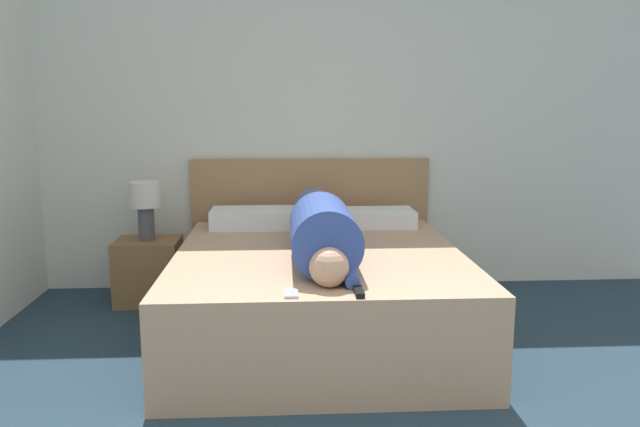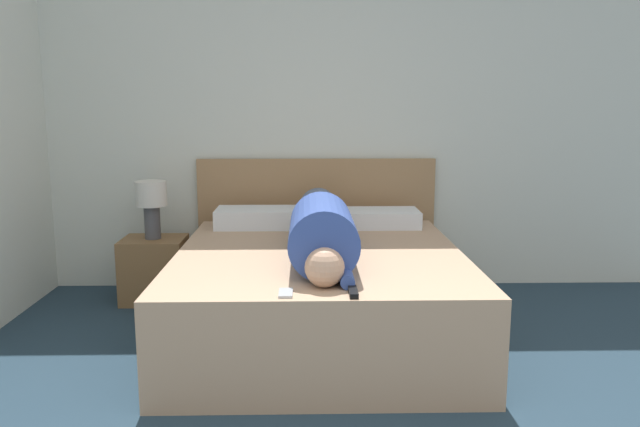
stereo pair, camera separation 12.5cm
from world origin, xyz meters
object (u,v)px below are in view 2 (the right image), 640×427
Objects in this scene: pillow_second at (377,218)px; nightstand at (155,270)px; table_lamp at (151,201)px; tv_remote at (353,292)px; person_lying at (321,228)px; cell_phone at (286,293)px; bed at (319,294)px; pillow_near_headboard at (261,218)px.

nightstand is at bearing 179.69° from pillow_second.
table_lamp is 2.73× the size of tv_remote.
pillow_second is at bearing 63.16° from person_lying.
table_lamp reaches higher than pillow_second.
cell_phone is (-0.60, -1.59, -0.05)m from pillow_second.
table_lamp is 3.15× the size of cell_phone.
table_lamp reaches higher than tv_remote.
table_lamp is at bearing 121.85° from cell_phone.
bed is 3.06× the size of pillow_near_headboard.
tv_remote reaches higher than cell_phone.
pillow_near_headboard is (-0.40, 0.74, 0.33)m from bed.
table_lamp is at bearing 179.69° from pillow_second.
pillow_second is 3.95× the size of tv_remote.
pillow_second is 1.70m from cell_phone.
tv_remote is (0.54, -1.60, -0.05)m from pillow_near_headboard.
cell_phone is at bearing -81.85° from pillow_near_headboard.
nightstand is (-1.16, 0.75, -0.04)m from bed.
bed is 4.65× the size of table_lamp.
cell_phone is at bearing -58.15° from nightstand.
pillow_second is at bearing 0.00° from pillow_near_headboard.
table_lamp reaches higher than pillow_near_headboard.
pillow_near_headboard is 0.82m from pillow_second.
pillow_second is 1.62m from tv_remote.
tv_remote is (0.13, -0.78, -0.14)m from person_lying.
tv_remote is 0.31m from cell_phone.
pillow_second reaches higher than tv_remote.
person_lying reaches higher than pillow_second.
nightstand is 2.09m from tv_remote.
cell_phone is at bearing -101.50° from bed.
nightstand is 0.77× the size of pillow_second.
bed is at bearing -32.71° from nightstand.
nightstand is at bearing 147.29° from bed.
tv_remote is (-0.29, -1.60, -0.05)m from pillow_second.
nightstand is at bearing 179.36° from pillow_near_headboard.
pillow_second is (0.41, 0.82, -0.10)m from person_lying.
nightstand is at bearing 90.00° from table_lamp.
bed is 1.16× the size of person_lying.
person_lying is at bearing -35.10° from nightstand.
tv_remote reaches higher than bed.
pillow_near_headboard is at bearing 116.63° from person_lying.
cell_phone is (-0.17, -0.85, 0.28)m from bed.
pillow_near_headboard reaches higher than nightstand.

